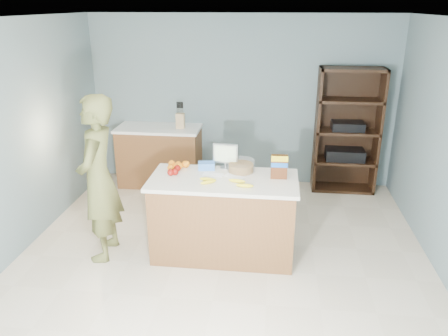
# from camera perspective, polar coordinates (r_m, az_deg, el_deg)

# --- Properties ---
(floor) EXTENTS (4.50, 5.00, 0.02)m
(floor) POSITION_cam_1_polar(r_m,az_deg,el_deg) (4.74, -0.51, -12.90)
(floor) COLOR beige
(floor) RESTS_ON ground
(walls) EXTENTS (4.52, 5.02, 2.51)m
(walls) POSITION_cam_1_polar(r_m,az_deg,el_deg) (4.06, -0.59, 6.87)
(walls) COLOR slate
(walls) RESTS_ON ground
(counter_peninsula) EXTENTS (1.56, 0.76, 0.90)m
(counter_peninsula) POSITION_cam_1_polar(r_m,az_deg,el_deg) (4.79, -0.07, -6.77)
(counter_peninsula) COLOR brown
(counter_peninsula) RESTS_ON ground
(back_cabinet) EXTENTS (1.24, 0.62, 0.90)m
(back_cabinet) POSITION_cam_1_polar(r_m,az_deg,el_deg) (6.71, -8.35, 1.61)
(back_cabinet) COLOR brown
(back_cabinet) RESTS_ON ground
(shelving_unit) EXTENTS (0.90, 0.40, 1.80)m
(shelving_unit) POSITION_cam_1_polar(r_m,az_deg,el_deg) (6.59, 15.67, 4.46)
(shelving_unit) COLOR black
(shelving_unit) RESTS_ON ground
(person) EXTENTS (0.49, 0.69, 1.79)m
(person) POSITION_cam_1_polar(r_m,az_deg,el_deg) (4.76, -16.06, -1.42)
(person) COLOR brown
(person) RESTS_ON ground
(knife_block) EXTENTS (0.12, 0.10, 0.31)m
(knife_block) POSITION_cam_1_polar(r_m,az_deg,el_deg) (6.45, -5.72, 6.23)
(knife_block) COLOR tan
(knife_block) RESTS_ON back_cabinet
(envelopes) EXTENTS (0.47, 0.20, 0.00)m
(envelopes) POSITION_cam_1_polar(r_m,az_deg,el_deg) (4.65, -0.07, -1.00)
(envelopes) COLOR white
(envelopes) RESTS_ON counter_peninsula
(bananas) EXTENTS (0.57, 0.17, 0.04)m
(bananas) POSITION_cam_1_polar(r_m,az_deg,el_deg) (4.45, 0.05, -1.83)
(bananas) COLOR yellow
(bananas) RESTS_ON counter_peninsula
(apples) EXTENTS (0.12, 0.20, 0.07)m
(apples) POSITION_cam_1_polar(r_m,az_deg,el_deg) (4.72, -6.50, -0.37)
(apples) COLOR maroon
(apples) RESTS_ON counter_peninsula
(oranges) EXTENTS (0.24, 0.21, 0.08)m
(oranges) POSITION_cam_1_polar(r_m,az_deg,el_deg) (4.87, -5.99, 0.34)
(oranges) COLOR orange
(oranges) RESTS_ON counter_peninsula
(blue_carton) EXTENTS (0.20, 0.15, 0.08)m
(blue_carton) POSITION_cam_1_polar(r_m,az_deg,el_deg) (4.83, -2.31, 0.29)
(blue_carton) COLOR blue
(blue_carton) RESTS_ON counter_peninsula
(salad_bowl) EXTENTS (0.30, 0.30, 0.13)m
(salad_bowl) POSITION_cam_1_polar(r_m,az_deg,el_deg) (4.75, 2.23, 0.19)
(salad_bowl) COLOR #267219
(salad_bowl) RESTS_ON counter_peninsula
(tv) EXTENTS (0.28, 0.12, 0.28)m
(tv) POSITION_cam_1_polar(r_m,az_deg,el_deg) (4.82, 0.20, 1.77)
(tv) COLOR silver
(tv) RESTS_ON counter_peninsula
(cereal_box) EXTENTS (0.17, 0.07, 0.26)m
(cereal_box) POSITION_cam_1_polar(r_m,az_deg,el_deg) (4.57, 7.22, 0.39)
(cereal_box) COLOR #592B14
(cereal_box) RESTS_ON counter_peninsula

